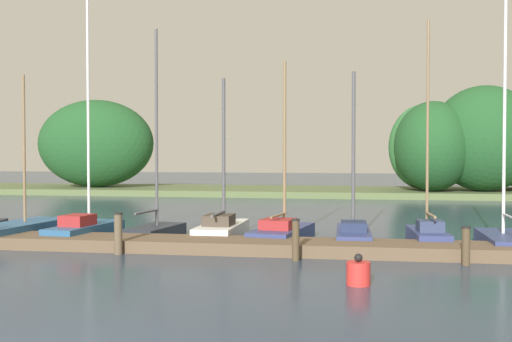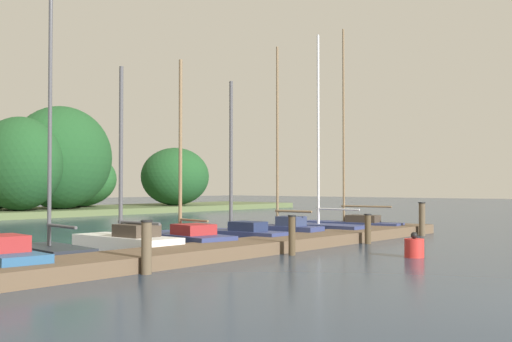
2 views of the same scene
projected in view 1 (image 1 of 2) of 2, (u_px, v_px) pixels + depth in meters
The scene contains 14 objects.
dock_pier at pixel (207, 245), 18.46m from camera, with size 25.68×1.80×0.35m.
far_shore at pixel (366, 154), 41.83m from camera, with size 66.57×9.08×7.03m.
sailboat_2 at pixel (23, 230), 20.96m from camera, with size 1.81×4.26×5.39m.
sailboat_3 at pixel (86, 227), 20.66m from camera, with size 1.45×3.70×8.51m.
sailboat_4 at pixel (156, 227), 21.31m from camera, with size 1.52×2.97×6.94m.
sailboat_5 at pixel (223, 228), 20.89m from camera, with size 1.19×3.75×5.28m.
sailboat_6 at pixel (283, 231), 20.30m from camera, with size 1.84×3.84×5.75m.
sailboat_7 at pixel (353, 233), 19.82m from camera, with size 1.14×3.82×5.36m.
sailboat_8 at pixel (428, 234), 19.27m from camera, with size 1.15×3.11×6.85m.
sailboat_9 at pixel (504, 238), 18.67m from camera, with size 1.23×3.56×7.63m.
mooring_piling_2 at pixel (118, 233), 17.79m from camera, with size 0.26×0.26×1.17m.
mooring_piling_3 at pixel (296, 240), 16.73m from camera, with size 0.22×0.22×1.10m.
mooring_piling_4 at pixel (466, 246), 16.09m from camera, with size 0.24×0.24×0.98m.
channel_buoy_0 at pixel (358, 273), 13.68m from camera, with size 0.51×0.51×0.68m.
Camera 1 is at (4.49, -7.76, 2.85)m, focal length 44.84 mm.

